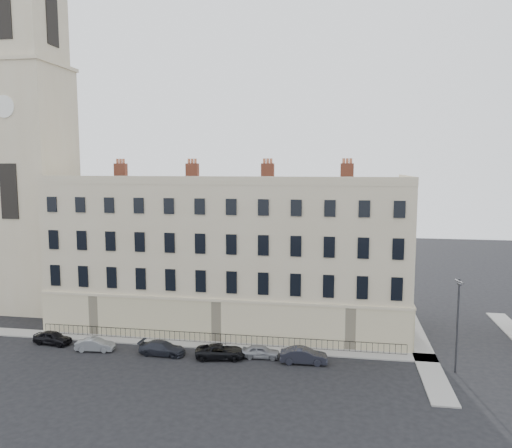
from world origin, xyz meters
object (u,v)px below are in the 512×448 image
object	(u,v)px
car_b	(95,345)
car_d	(221,352)
streetlamp	(457,321)
car_a	(53,338)
car_c	(162,348)
car_e	(261,352)
car_f	(304,356)

from	to	relation	value
car_b	car_d	size ratio (longest dim) A/B	0.79
car_d	streetlamp	world-z (taller)	streetlamp
car_a	car_c	size ratio (longest dim) A/B	0.88
car_c	car_e	distance (m)	8.82
car_c	car_f	world-z (taller)	car_f
car_c	car_f	distance (m)	12.59
car_e	car_a	bearing A→B (deg)	87.31
car_f	car_c	bearing A→B (deg)	88.16
car_d	streetlamp	xyz separation A→B (m)	(19.57, 0.20, 3.72)
car_b	streetlamp	size ratio (longest dim) A/B	0.44
car_c	car_d	bearing A→B (deg)	-87.00
car_c	streetlamp	bearing A→B (deg)	-87.04
car_a	car_b	distance (m)	4.88
car_d	streetlamp	bearing A→B (deg)	-98.12
car_b	car_f	size ratio (longest dim) A/B	0.86
car_d	car_e	distance (m)	3.53
car_e	car_d	bearing A→B (deg)	98.83
car_d	car_c	bearing A→B (deg)	81.93
car_e	car_f	world-z (taller)	car_f
car_b	streetlamp	xyz separation A→B (m)	(31.26, 0.40, 3.76)
car_b	streetlamp	bearing A→B (deg)	-95.34
car_c	streetlamp	distance (m)	25.18
car_c	car_d	xyz separation A→B (m)	(5.33, 0.06, 0.00)
car_f	car_b	bearing A→B (deg)	88.27
car_c	car_e	xyz separation A→B (m)	(8.79, 0.76, -0.04)
car_c	car_e	world-z (taller)	car_c
car_a	car_e	world-z (taller)	car_a
car_c	car_f	size ratio (longest dim) A/B	1.04
car_a	car_b	bearing A→B (deg)	-93.90
car_b	car_e	bearing A→B (deg)	-92.70
car_a	car_d	bearing A→B (deg)	-85.55
car_d	car_f	world-z (taller)	car_f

